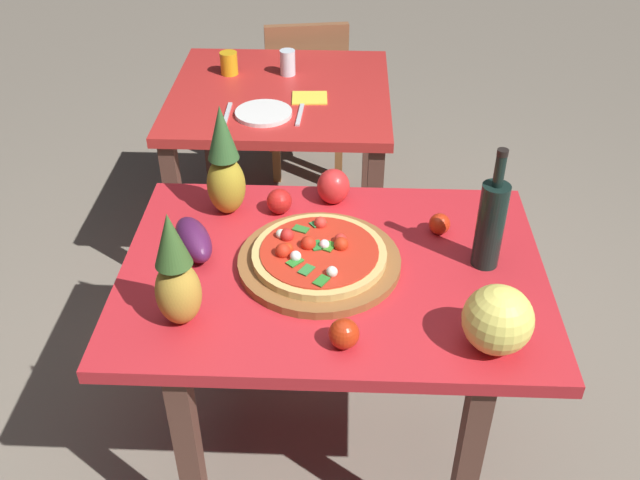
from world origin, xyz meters
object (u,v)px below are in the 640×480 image
eggplant (193,239)px  tomato_beside_pepper (344,334)px  pineapple_left (176,275)px  pizza (318,253)px  wine_bottle (491,223)px  knife_utensil (300,115)px  tomato_by_bottle (440,224)px  background_table (281,116)px  dinner_plate (264,113)px  drinking_glass_juice (229,63)px  dining_chair (305,88)px  drinking_glass_water (288,63)px  tomato_near_board (279,201)px  display_table (332,295)px  napkin_folded (310,98)px  melon (498,320)px  bell_pepper (333,186)px  fork_utensil (227,113)px  pizza_board (319,261)px  pineapple_right (225,167)px

eggplant → tomato_beside_pepper: bearing=-39.8°
pineapple_left → eggplant: size_ratio=1.62×
pizza → wine_bottle: wine_bottle is taller
tomato_beside_pepper → knife_utensil: bearing=98.5°
tomato_by_bottle → knife_utensil: (-0.46, 0.76, -0.03)m
background_table → dinner_plate: dinner_plate is taller
pineapple_left → dinner_plate: pineapple_left is taller
pizza → drinking_glass_juice: bearing=108.3°
background_table → dining_chair: 0.69m
tomato_beside_pepper → drinking_glass_water: size_ratio=0.71×
tomato_by_bottle → tomato_near_board: 0.49m
background_table → tomato_by_bottle: size_ratio=14.26×
display_table → napkin_folded: (-0.12, 1.08, 0.10)m
tomato_by_bottle → dinner_plate: size_ratio=0.29×
wine_bottle → pineapple_left: 0.84m
eggplant → dinner_plate: 0.89m
tomato_by_bottle → pizza: bearing=-154.5°
wine_bottle → drinking_glass_juice: 1.57m
tomato_near_board → dining_chair: bearing=90.5°
eggplant → tomato_near_board: size_ratio=2.55×
melon → tomato_by_bottle: (-0.09, 0.47, -0.05)m
pineapple_left → bell_pepper: pineapple_left is taller
wine_bottle → fork_utensil: (-0.85, 0.90, -0.13)m
display_table → background_table: 1.19m
pizza → pizza_board: bearing=-28.6°
bell_pepper → drinking_glass_juice: bell_pepper is taller
tomato_beside_pepper → napkin_folded: (-0.15, 1.39, -0.03)m
tomato_beside_pepper → tomato_by_bottle: (0.28, 0.48, -0.01)m
pizza → melon: melon is taller
display_table → bell_pepper: size_ratio=10.41×
pineapple_right → dinner_plate: 0.68m
eggplant → drinking_glass_juice: bearing=93.7°
knife_utensil → drinking_glass_juice: bearing=132.6°
pizza_board → knife_utensil: bearing=96.9°
fork_utensil → napkin_folded: size_ratio=1.29×
pineapple_left → pizza: bearing=35.8°
tomato_near_board → background_table: bearing=94.9°
tomato_by_bottle → bell_pepper: bearing=152.6°
wine_bottle → fork_utensil: bearing=133.5°
pineapple_left → tomato_by_bottle: size_ratio=5.15×
napkin_folded → fork_utensil: bearing=-153.6°
dinner_plate → bell_pepper: bearing=-64.5°
display_table → fork_utensil: fork_utensil is taller
display_table → tomato_near_board: 0.35m
dining_chair → drinking_glass_water: size_ratio=8.00×
tomato_beside_pepper → knife_utensil: size_ratio=0.42×
dining_chair → melon: 2.23m
pineapple_left → eggplant: 0.30m
pizza_board → pineapple_left: 0.43m
melon → fork_utensil: (-0.83, 1.23, -0.08)m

